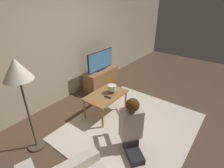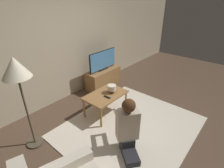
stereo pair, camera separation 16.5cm
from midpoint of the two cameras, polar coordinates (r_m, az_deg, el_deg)
ground_plane at (r=3.55m, az=7.34°, el=-13.80°), size 10.00×10.00×0.00m
wall_back at (r=4.16m, az=-14.72°, el=12.22°), size 10.00×0.06×2.60m
rug at (r=3.54m, az=7.34°, el=-13.70°), size 2.54×2.16×0.02m
tv_stand at (r=4.82m, az=-1.87°, el=1.90°), size 1.03×0.39×0.51m
tv at (r=4.62m, az=-2.00°, el=7.73°), size 0.93×0.08×0.52m
coffee_table at (r=3.64m, az=-0.83°, el=-4.06°), size 0.88×0.56×0.48m
floor_lamp at (r=2.74m, az=-27.30°, el=3.36°), size 0.40×0.40×1.58m
person_kneeling at (r=2.80m, az=6.87°, el=-13.47°), size 0.68×0.78×0.97m
table_lamp at (r=3.62m, az=1.24°, el=-1.37°), size 0.18×0.18×0.17m
remote at (r=3.50m, az=-0.24°, el=-4.31°), size 0.04×0.15×0.02m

